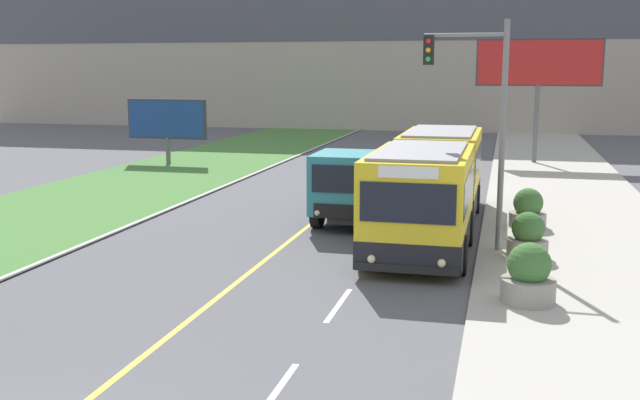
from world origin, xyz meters
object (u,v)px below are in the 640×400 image
city_bus (432,185)px  billboard_small (167,120)px  dump_truck (357,186)px  planter_round_second (528,238)px  planter_round_near (529,276)px  billboard_large (539,67)px  planter_round_third (528,210)px  traffic_light_mast (481,107)px

city_bus → billboard_small: bearing=138.4°
dump_truck → planter_round_second: dump_truck is taller
dump_truck → planter_round_near: bearing=-55.5°
billboard_large → planter_round_third: (-0.74, -17.25, -4.52)m
city_bus → planter_round_near: 7.40m
dump_truck → billboard_small: billboard_small is taller
dump_truck → billboard_large: billboard_large is taller
city_bus → dump_truck: size_ratio=1.88×
planter_round_near → planter_round_third: planter_round_near is taller
dump_truck → planter_round_third: (5.48, 0.35, -0.62)m
billboard_small → planter_round_second: billboard_small is taller
dump_truck → planter_round_second: size_ratio=5.10×
dump_truck → planter_round_third: 5.52m
dump_truck → traffic_light_mast: (4.00, -2.96, 2.78)m
city_bus → traffic_light_mast: traffic_light_mast is taller
dump_truck → billboard_large: 19.08m
billboard_large → planter_round_third: billboard_large is taller
city_bus → dump_truck: 2.70m
planter_round_second → planter_round_third: bearing=88.6°
traffic_light_mast → planter_round_near: size_ratio=4.83×
billboard_large → billboard_small: billboard_large is taller
dump_truck → planter_round_second: (5.38, -3.68, -0.63)m
city_bus → planter_round_second: bearing=-44.2°
city_bus → billboard_large: size_ratio=1.79×
traffic_light_mast → billboard_small: 23.01m
traffic_light_mast → planter_round_second: 3.75m
planter_round_near → planter_round_third: (0.18, 8.06, -0.03)m
planter_round_near → billboard_large: bearing=87.9°
billboard_large → city_bus: bearing=-101.3°
dump_truck → billboard_large: (6.22, 17.61, 3.90)m
billboard_large → billboard_small: (-19.00, -4.90, -2.80)m
billboard_small → planter_round_near: billboard_small is taller
traffic_light_mast → planter_round_second: bearing=-27.4°
city_bus → traffic_light_mast: size_ratio=1.85×
dump_truck → city_bus: bearing=-19.6°
billboard_large → planter_round_second: bearing=-92.3°
traffic_light_mast → planter_round_third: traffic_light_mast is taller
dump_truck → planter_round_third: dump_truck is taller
city_bus → billboard_large: 19.22m
planter_round_second → planter_round_near: bearing=-91.1°
city_bus → planter_round_second: (2.85, -2.78, -0.88)m
planter_round_near → dump_truck: bearing=124.5°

